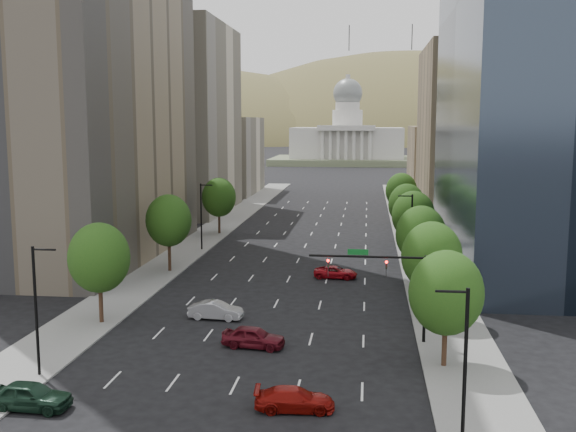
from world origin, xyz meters
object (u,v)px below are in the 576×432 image
at_px(traffic_signal, 393,278).
at_px(car_maroon, 254,337).
at_px(car_red_far, 336,272).
at_px(car_silver, 216,310).
at_px(capitol, 347,142).
at_px(car_dkgrn, 30,396).
at_px(car_red_near, 295,399).

bearing_deg(traffic_signal, car_maroon, -166.82).
bearing_deg(car_red_far, car_silver, 153.35).
distance_m(capitol, car_maroon, 222.32).
xyz_separation_m(traffic_signal, car_dkgrn, (-22.03, -15.02, -4.32)).
height_order(traffic_signal, car_red_far, traffic_signal).
bearing_deg(car_maroon, capitol, 7.37).
relative_size(car_dkgrn, car_red_near, 1.04).
xyz_separation_m(car_red_near, car_maroon, (-4.35, 10.80, 0.13)).
xyz_separation_m(car_dkgrn, car_silver, (6.93, 19.51, -0.07)).
bearing_deg(car_dkgrn, car_red_near, -81.95).
bearing_deg(car_red_far, car_dkgrn, 158.84).
bearing_deg(car_dkgrn, traffic_signal, -53.97).
bearing_deg(traffic_signal, capitol, 92.74).
xyz_separation_m(car_dkgrn, car_red_far, (16.60, 36.15, -0.19)).
xyz_separation_m(car_red_near, car_silver, (-8.89, 17.76, 0.08)).
relative_size(car_red_near, car_silver, 1.02).
xyz_separation_m(car_dkgrn, car_red_near, (15.82, 1.75, -0.15)).
xyz_separation_m(capitol, car_silver, (-4.57, -215.23, -7.80)).
distance_m(traffic_signal, capitol, 219.99).
bearing_deg(car_maroon, car_dkgrn, 144.95).
relative_size(car_dkgrn, car_red_far, 1.05).
relative_size(capitol, car_red_far, 12.59).
distance_m(capitol, car_red_near, 233.16).
bearing_deg(car_maroon, car_red_far, -4.88).
bearing_deg(capitol, car_dkgrn, -92.80).
relative_size(traffic_signal, car_red_far, 1.91).
distance_m(traffic_signal, car_maroon, 11.68).
height_order(capitol, car_maroon, capitol).
bearing_deg(car_maroon, car_red_near, -150.69).
bearing_deg(car_silver, car_maroon, -142.90).
relative_size(car_dkgrn, car_maroon, 1.03).
bearing_deg(car_silver, car_red_far, -26.20).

